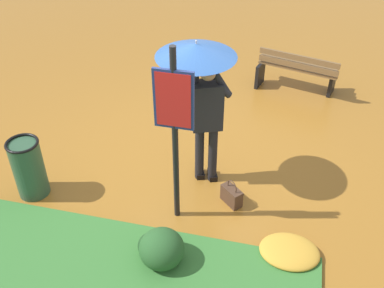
{
  "coord_description": "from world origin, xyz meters",
  "views": [
    {
      "loc": [
        -1.21,
        4.93,
        4.18
      ],
      "look_at": [
        -0.18,
        0.61,
        0.85
      ],
      "focal_mm": 42.65,
      "sensor_mm": 36.0,
      "label": 1
    }
  ],
  "objects_px": {
    "info_sign_post": "(174,120)",
    "handbag": "(232,195)",
    "park_bench": "(297,70)",
    "person_with_umbrella": "(201,79)",
    "trash_bin": "(29,168)"
  },
  "relations": [
    {
      "from": "info_sign_post",
      "to": "handbag",
      "type": "bearing_deg",
      "value": -149.08
    },
    {
      "from": "handbag",
      "to": "park_bench",
      "type": "xyz_separation_m",
      "value": [
        -0.63,
        -3.14,
        0.28
      ]
    },
    {
      "from": "person_with_umbrella",
      "to": "info_sign_post",
      "type": "xyz_separation_m",
      "value": [
        0.12,
        0.77,
        -0.11
      ]
    },
    {
      "from": "info_sign_post",
      "to": "trash_bin",
      "type": "relative_size",
      "value": 2.76
    },
    {
      "from": "person_with_umbrella",
      "to": "trash_bin",
      "type": "distance_m",
      "value": 2.5
    },
    {
      "from": "park_bench",
      "to": "trash_bin",
      "type": "relative_size",
      "value": 1.71
    },
    {
      "from": "info_sign_post",
      "to": "handbag",
      "type": "relative_size",
      "value": 6.22
    },
    {
      "from": "handbag",
      "to": "park_bench",
      "type": "height_order",
      "value": "park_bench"
    },
    {
      "from": "park_bench",
      "to": "trash_bin",
      "type": "bearing_deg",
      "value": 47.84
    },
    {
      "from": "person_with_umbrella",
      "to": "info_sign_post",
      "type": "distance_m",
      "value": 0.79
    },
    {
      "from": "info_sign_post",
      "to": "trash_bin",
      "type": "xyz_separation_m",
      "value": [
        1.96,
        0.04,
        -1.03
      ]
    },
    {
      "from": "info_sign_post",
      "to": "trash_bin",
      "type": "height_order",
      "value": "info_sign_post"
    },
    {
      "from": "person_with_umbrella",
      "to": "handbag",
      "type": "xyz_separation_m",
      "value": [
        -0.51,
        0.39,
        -1.42
      ]
    },
    {
      "from": "park_bench",
      "to": "person_with_umbrella",
      "type": "bearing_deg",
      "value": 67.53
    },
    {
      "from": "handbag",
      "to": "park_bench",
      "type": "bearing_deg",
      "value": -101.32
    }
  ]
}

